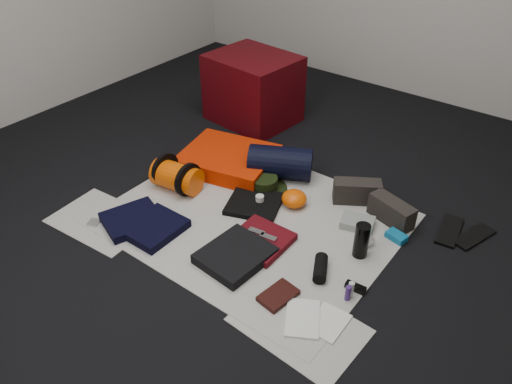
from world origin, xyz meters
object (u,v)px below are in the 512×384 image
Objects in this scene: stuff_sack at (177,177)px; water_bottle at (361,240)px; red_cabinet at (253,89)px; navy_duffel at (280,163)px; paperback_book at (278,295)px; sleeping_pad at (229,159)px; compact_camera at (365,240)px.

water_bottle is at bearing 6.63° from stuff_sack.
red_cabinet is at bearing 101.23° from stuff_sack.
navy_duffel is (0.44, 0.51, 0.02)m from stuff_sack.
red_cabinet is 1.53× the size of navy_duffel.
navy_duffel is 1.08m from paperback_book.
sleeping_pad is (0.30, -0.67, -0.20)m from red_cabinet.
stuff_sack is 0.74× the size of navy_duffel.
stuff_sack is 1.12m from paperback_book.
water_bottle reaches higher than compact_camera.
sleeping_pad is at bearing 167.05° from water_bottle.
navy_duffel is at bearing 17.16° from sleeping_pad.
paperback_book is (1.26, -1.44, -0.24)m from red_cabinet.
water_bottle is 1.06× the size of paperback_book.
sleeping_pad reaches higher than compact_camera.
stuff_sack is 3.21× the size of compact_camera.
sleeping_pad is 1.16m from water_bottle.
water_bottle reaches higher than sleeping_pad.
stuff_sack is (0.21, -1.07, -0.16)m from red_cabinet.
stuff_sack reaches higher than sleeping_pad.
compact_camera is at bearing 102.80° from water_bottle.
water_bottle is 0.14m from compact_camera.
red_cabinet reaches higher than stuff_sack.
compact_camera is (1.19, 0.25, -0.07)m from stuff_sack.
compact_camera is (0.75, -0.26, -0.09)m from navy_duffel.
sleeping_pad is 1.23m from paperback_book.
red_cabinet reaches higher than navy_duffel.
red_cabinet reaches higher than water_bottle.
red_cabinet reaches higher than paperback_book.
navy_duffel reaches higher than paperback_book.
stuff_sack is at bearing -156.08° from compact_camera.
red_cabinet is 0.76m from sleeping_pad.
navy_duffel is at bearing -35.01° from red_cabinet.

